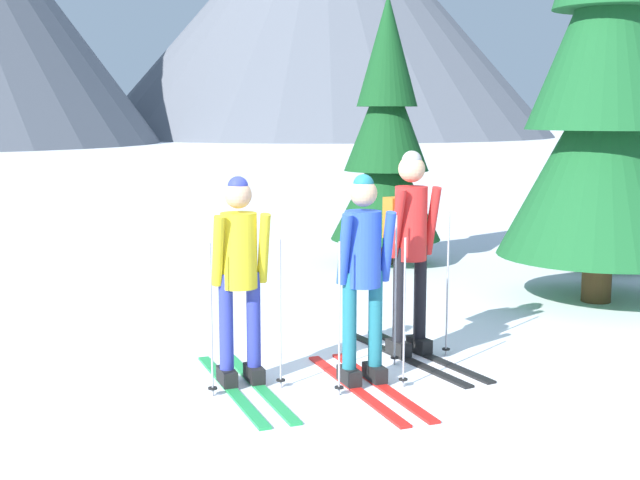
{
  "coord_description": "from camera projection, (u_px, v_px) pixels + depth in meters",
  "views": [
    {
      "loc": [
        -2.82,
        -6.01,
        2.11
      ],
      "look_at": [
        0.05,
        0.4,
        1.05
      ],
      "focal_mm": 47.47,
      "sensor_mm": 36.0,
      "label": 1
    }
  ],
  "objects": [
    {
      "name": "pine_tree_near",
      "position": [
        386.0,
        143.0,
        11.64
      ],
      "size": [
        1.53,
        1.53,
        3.71
      ],
      "color": "#51381E",
      "rests_on": "ground"
    },
    {
      "name": "skier_in_blue",
      "position": [
        363.0,
        273.0,
        6.5
      ],
      "size": [
        0.61,
        1.78,
        1.65
      ],
      "color": "red",
      "rests_on": "ground"
    },
    {
      "name": "pine_tree_mid",
      "position": [
        610.0,
        150.0,
        11.44
      ],
      "size": [
        1.46,
        1.46,
        3.52
      ],
      "color": "#51381E",
      "rests_on": "ground"
    },
    {
      "name": "skier_in_yellow",
      "position": [
        240.0,
        275.0,
        6.48
      ],
      "size": [
        0.61,
        1.8,
        1.64
      ],
      "color": "green",
      "rests_on": "ground"
    },
    {
      "name": "skier_in_red",
      "position": [
        410.0,
        241.0,
        7.29
      ],
      "size": [
        0.61,
        1.8,
        1.79
      ],
      "color": "black",
      "rests_on": "ground"
    },
    {
      "name": "ground_plane",
      "position": [
        335.0,
        375.0,
        6.88
      ],
      "size": [
        400.0,
        400.0,
        0.0
      ],
      "primitive_type": "plane",
      "color": "white"
    },
    {
      "name": "pine_tree_far",
      "position": [
        607.0,
        78.0,
        9.17
      ],
      "size": [
        2.25,
        2.25,
        5.43
      ],
      "color": "#51381E",
      "rests_on": "ground"
    }
  ]
}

